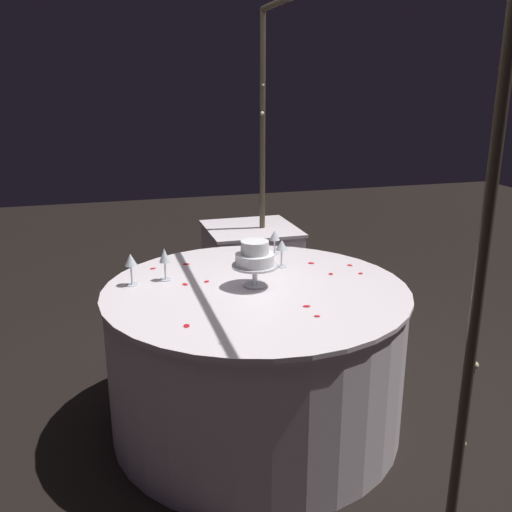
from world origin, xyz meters
The scene contains 20 objects.
ground_plane centered at (0.00, 0.00, 0.00)m, with size 12.00×12.00×0.00m, color black.
decorative_arch centered at (0.00, 0.36, 1.41)m, with size 2.26×0.06×2.11m.
main_table centered at (0.00, 0.00, 0.37)m, with size 1.46×1.46×0.73m.
side_table centered at (-1.14, 0.29, 0.37)m, with size 0.60×0.60×0.73m.
tiered_cake centered at (-0.02, 0.00, 0.88)m, with size 0.22×0.22×0.22m.
wine_glass_0 centered at (-0.20, -0.56, 0.85)m, with size 0.06×0.06×0.16m.
wine_glass_1 centered at (-0.23, -0.40, 0.85)m, with size 0.06×0.06×0.16m.
wine_glass_2 centered at (-0.50, 0.26, 0.84)m, with size 0.06×0.06×0.14m.
wine_glass_3 centered at (-0.27, 0.22, 0.85)m, with size 0.06×0.06×0.15m.
rose_petal_0 centered at (-0.13, -0.32, 0.74)m, with size 0.03×0.02×0.00m, color red.
rose_petal_1 centered at (-0.14, -0.21, 0.74)m, with size 0.03×0.02×0.00m, color red.
rose_petal_2 centered at (-0.05, 0.57, 0.74)m, with size 0.03×0.02×0.00m, color red.
rose_petal_3 centered at (-0.28, 0.39, 0.74)m, with size 0.04×0.03×0.00m, color red.
rose_petal_4 centered at (0.29, 0.15, 0.74)m, with size 0.03×0.02×0.00m, color red.
rose_petal_5 centered at (-0.45, -0.26, 0.74)m, with size 0.04×0.03×0.00m, color red.
rose_petal_6 centered at (0.35, -0.39, 0.74)m, with size 0.04×0.02×0.00m, color red.
rose_petal_7 centered at (0.41, 0.15, 0.74)m, with size 0.03×0.02×0.00m, color red.
rose_petal_8 centered at (-0.08, 0.42, 0.74)m, with size 0.03×0.02×0.00m, color red.
rose_petal_9 centered at (-0.19, 0.58, 0.74)m, with size 0.03×0.02×0.00m, color red.
rose_petal_10 centered at (-0.42, -0.44, 0.74)m, with size 0.03×0.02×0.00m, color red.
Camera 1 is at (2.41, -0.70, 1.66)m, focal length 39.44 mm.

